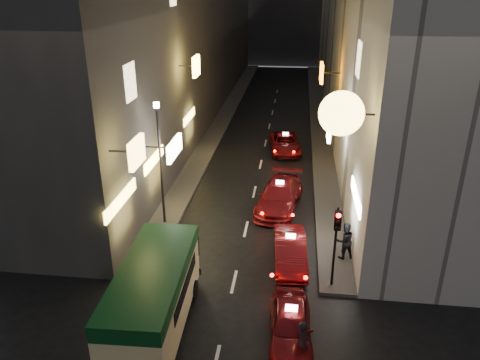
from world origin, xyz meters
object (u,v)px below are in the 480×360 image
at_px(taxi_near, 291,322).
at_px(traffic_light, 337,232).
at_px(lamp_post, 160,156).
at_px(minibus, 153,291).
at_px(pedestrian_crossing, 303,340).

bearing_deg(taxi_near, traffic_light, 62.51).
bearing_deg(lamp_post, minibus, -76.68).
xyz_separation_m(minibus, traffic_light, (6.38, 3.17, 1.01)).
bearing_deg(minibus, pedestrian_crossing, -10.27).
bearing_deg(pedestrian_crossing, lamp_post, 16.88).
bearing_deg(traffic_light, lamp_post, 151.09).
distance_m(pedestrian_crossing, lamp_post, 11.46).
distance_m(minibus, taxi_near, 4.87).
bearing_deg(minibus, taxi_near, 1.08).
height_order(taxi_near, traffic_light, traffic_light).
relative_size(minibus, taxi_near, 1.33).
height_order(minibus, lamp_post, lamp_post).
xyz_separation_m(taxi_near, pedestrian_crossing, (0.41, -1.03, 0.19)).
xyz_separation_m(taxi_near, lamp_post, (-6.60, 7.60, 2.99)).
bearing_deg(traffic_light, pedestrian_crossing, -106.23).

